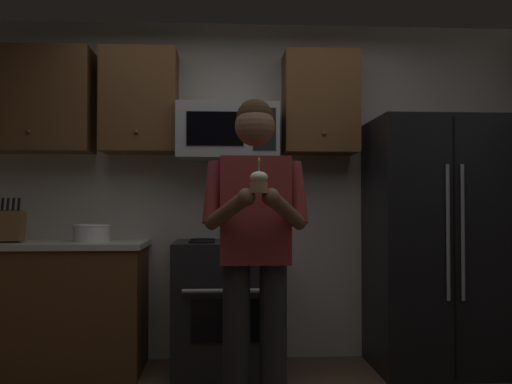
% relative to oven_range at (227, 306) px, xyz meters
% --- Properties ---
extents(wall_back, '(4.40, 0.10, 2.60)m').
position_rel_oven_range_xyz_m(wall_back, '(0.15, 0.39, 0.84)').
color(wall_back, beige).
rests_on(wall_back, ground).
extents(oven_range, '(0.76, 0.70, 0.93)m').
position_rel_oven_range_xyz_m(oven_range, '(0.00, 0.00, 0.00)').
color(oven_range, black).
rests_on(oven_range, ground).
extents(microwave, '(0.74, 0.41, 0.40)m').
position_rel_oven_range_xyz_m(microwave, '(0.00, 0.12, 1.26)').
color(microwave, '#9EA0A5').
extents(refrigerator, '(0.90, 0.75, 1.80)m').
position_rel_oven_range_xyz_m(refrigerator, '(1.50, -0.04, 0.44)').
color(refrigerator, black).
rests_on(refrigerator, ground).
extents(cabinet_row_upper, '(2.78, 0.36, 0.76)m').
position_rel_oven_range_xyz_m(cabinet_row_upper, '(-0.57, 0.17, 1.49)').
color(cabinet_row_upper, brown).
extents(counter_left, '(1.44, 0.66, 0.92)m').
position_rel_oven_range_xyz_m(counter_left, '(-1.30, 0.02, 0.00)').
color(counter_left, brown).
rests_on(counter_left, ground).
extents(knife_block, '(0.16, 0.15, 0.32)m').
position_rel_oven_range_xyz_m(knife_block, '(-1.50, -0.03, 0.57)').
color(knife_block, brown).
rests_on(knife_block, counter_left).
extents(bowl_large_white, '(0.26, 0.26, 0.12)m').
position_rel_oven_range_xyz_m(bowl_large_white, '(-0.97, 0.04, 0.52)').
color(bowl_large_white, white).
rests_on(bowl_large_white, counter_left).
extents(person, '(0.60, 0.48, 1.76)m').
position_rel_oven_range_xyz_m(person, '(0.14, -1.02, 0.53)').
color(person, '#262628').
rests_on(person, ground).
extents(cupcake, '(0.09, 0.09, 0.17)m').
position_rel_oven_range_xyz_m(cupcake, '(0.14, -1.35, 0.83)').
color(cupcake, '#A87F56').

